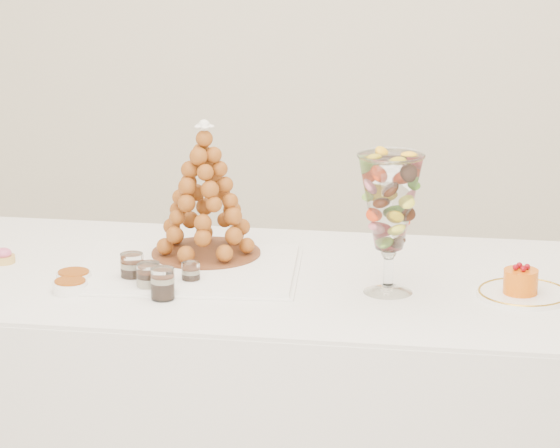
# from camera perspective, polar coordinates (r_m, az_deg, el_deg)

# --- Properties ---
(buffet_table) EXTENTS (2.19, 0.89, 0.83)m
(buffet_table) POSITION_cam_1_polar(r_m,az_deg,el_deg) (3.51, 1.31, -8.81)
(buffet_table) COLOR white
(buffet_table) RESTS_ON ground
(lace_tray) EXTENTS (0.58, 0.45, 0.02)m
(lace_tray) POSITION_cam_1_polar(r_m,az_deg,el_deg) (3.41, -3.96, -1.93)
(lace_tray) COLOR white
(lace_tray) RESTS_ON buffet_table
(macaron_vase) EXTENTS (0.16, 0.16, 0.34)m
(macaron_vase) POSITION_cam_1_polar(r_m,az_deg,el_deg) (3.20, 4.75, 0.86)
(macaron_vase) COLOR white
(macaron_vase) RESTS_ON buffet_table
(cake_plate) EXTENTS (0.23, 0.23, 0.01)m
(cake_plate) POSITION_cam_1_polar(r_m,az_deg,el_deg) (3.28, 10.43, -2.98)
(cake_plate) COLOR white
(cake_plate) RESTS_ON buffet_table
(pink_tart) EXTENTS (0.06, 0.06, 0.04)m
(pink_tart) POSITION_cam_1_polar(r_m,az_deg,el_deg) (3.55, -11.83, -1.38)
(pink_tart) COLOR tan
(pink_tart) RESTS_ON buffet_table
(verrine_a) EXTENTS (0.07, 0.07, 0.08)m
(verrine_a) POSITION_cam_1_polar(r_m,az_deg,el_deg) (3.33, -6.38, -1.93)
(verrine_a) COLOR white
(verrine_a) RESTS_ON buffet_table
(verrine_b) EXTENTS (0.06, 0.06, 0.07)m
(verrine_b) POSITION_cam_1_polar(r_m,az_deg,el_deg) (3.28, -5.63, -2.23)
(verrine_b) COLOR white
(verrine_b) RESTS_ON buffet_table
(verrine_c) EXTENTS (0.06, 0.06, 0.06)m
(verrine_c) POSITION_cam_1_polar(r_m,az_deg,el_deg) (3.30, -3.86, -2.18)
(verrine_c) COLOR white
(verrine_c) RESTS_ON buffet_table
(verrine_d) EXTENTS (0.07, 0.07, 0.07)m
(verrine_d) POSITION_cam_1_polar(r_m,az_deg,el_deg) (3.25, -5.71, -2.36)
(verrine_d) COLOR white
(verrine_d) RESTS_ON buffet_table
(verrine_e) EXTENTS (0.07, 0.07, 0.08)m
(verrine_e) POSITION_cam_1_polar(r_m,az_deg,el_deg) (3.21, -5.07, -2.58)
(verrine_e) COLOR white
(verrine_e) RESTS_ON buffet_table
(ramekin_back) EXTENTS (0.09, 0.09, 0.03)m
(ramekin_back) POSITION_cam_1_polar(r_m,az_deg,el_deg) (3.36, -8.86, -2.31)
(ramekin_back) COLOR white
(ramekin_back) RESTS_ON buffet_table
(ramekin_front) EXTENTS (0.09, 0.09, 0.03)m
(ramekin_front) POSITION_cam_1_polar(r_m,az_deg,el_deg) (3.29, -9.01, -2.69)
(ramekin_front) COLOR white
(ramekin_front) RESTS_ON buffet_table
(croquembouche) EXTENTS (0.30, 0.30, 0.36)m
(croquembouche) POSITION_cam_1_polar(r_m,az_deg,el_deg) (3.46, -3.24, 1.48)
(croquembouche) COLOR brown
(croquembouche) RESTS_ON lace_tray
(mousse_cake) EXTENTS (0.08, 0.08, 0.07)m
(mousse_cake) POSITION_cam_1_polar(r_m,az_deg,el_deg) (3.26, 10.32, -2.43)
(mousse_cake) COLOR orange
(mousse_cake) RESTS_ON cake_plate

